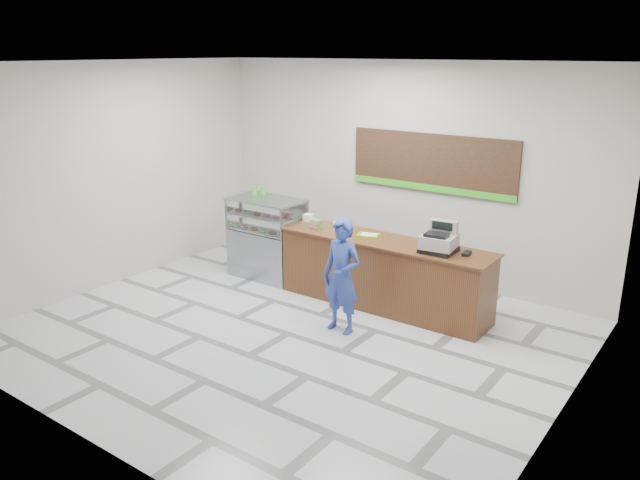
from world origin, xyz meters
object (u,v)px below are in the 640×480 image
Objects in this scene: display_case at (267,237)px; serving_tray at (368,235)px; customer at (342,276)px; sales_counter at (383,274)px; cash_register at (440,241)px.

serving_tray is (1.92, 0.05, 0.36)m from display_case.
display_case is 2.42m from customer.
cash_register is at bearing -2.32° from sales_counter.
cash_register is 0.33× the size of customer.
sales_counter is 2.09× the size of customer.
customer reaches higher than sales_counter.
cash_register is (3.09, -0.04, 0.51)m from display_case.
serving_tray is at bearing 168.63° from cash_register.
customer is (0.27, -1.09, -0.26)m from serving_tray.
customer reaches higher than cash_register.
sales_counter is 2.45× the size of display_case.
cash_register is 1.19m from serving_tray.
customer is at bearing -92.78° from serving_tray.
customer reaches higher than serving_tray.
sales_counter is at bearing 0.01° from display_case.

